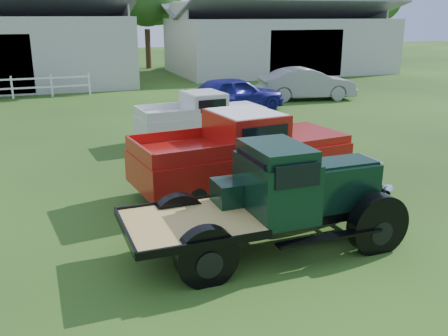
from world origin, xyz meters
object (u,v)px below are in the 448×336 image
object	(u,v)px
red_pickup	(241,151)
misc_car_blue	(235,94)
misc_car_grey	(307,84)
vintage_flatbed	(270,198)
white_pickup	(201,117)

from	to	relation	value
red_pickup	misc_car_blue	xyz separation A→B (m)	(3.75, 10.25, -0.23)
red_pickup	misc_car_grey	size ratio (longest dim) A/B	1.13
vintage_flatbed	misc_car_grey	xyz separation A→B (m)	(9.23, 15.33, -0.21)
white_pickup	misc_car_grey	size ratio (longest dim) A/B	0.93
vintage_flatbed	red_pickup	size ratio (longest dim) A/B	0.92
misc_car_blue	red_pickup	bearing A→B (deg)	150.08
white_pickup	misc_car_grey	bearing A→B (deg)	34.99
vintage_flatbed	red_pickup	bearing A→B (deg)	76.31
red_pickup	misc_car_grey	distance (m)	14.72
vintage_flatbed	red_pickup	xyz separation A→B (m)	(0.73, 3.30, -0.00)
vintage_flatbed	misc_car_blue	size ratio (longest dim) A/B	1.11
vintage_flatbed	misc_car_grey	size ratio (longest dim) A/B	1.04
vintage_flatbed	red_pickup	distance (m)	3.38
vintage_flatbed	white_pickup	distance (m)	8.75
misc_car_blue	vintage_flatbed	bearing A→B (deg)	151.88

